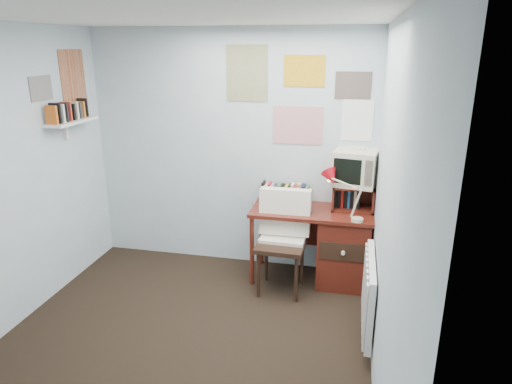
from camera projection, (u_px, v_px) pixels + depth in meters
ground at (175, 356)px, 3.56m from camera, size 3.50×3.50×0.00m
back_wall at (231, 151)px, 4.81m from camera, size 3.00×0.02×2.50m
right_wall at (387, 223)px, 2.88m from camera, size 0.02×3.50×2.50m
ceiling at (152, 14)px, 2.79m from camera, size 3.00×3.50×0.02m
desk at (338, 245)px, 4.58m from camera, size 1.20×0.55×0.76m
desk_chair at (281, 245)px, 4.38m from camera, size 0.51×0.49×0.97m
desk_lamp at (359, 201)px, 4.17m from camera, size 0.32×0.29×0.41m
tv_riser at (353, 197)px, 4.51m from camera, size 0.40×0.30×0.25m
crt_tv at (356, 166)px, 4.43m from camera, size 0.46×0.43×0.38m
book_row at (291, 192)px, 4.71m from camera, size 0.60×0.14×0.22m
radiator at (369, 294)px, 3.65m from camera, size 0.09×0.80×0.60m
wall_shelf at (72, 121)px, 4.37m from camera, size 0.20×0.62×0.24m
posters_back at (299, 95)px, 4.47m from camera, size 1.20×0.01×0.90m
posters_left at (58, 81)px, 4.27m from camera, size 0.01×0.70×0.60m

